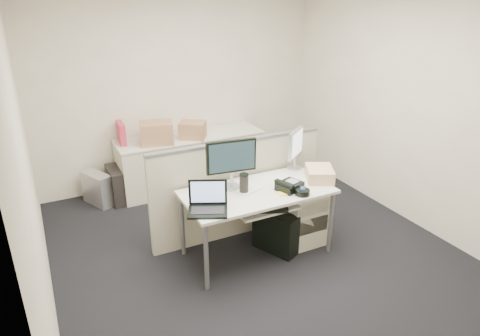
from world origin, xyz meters
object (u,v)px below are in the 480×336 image
monitor_main (231,164)px  desk_phone (290,186)px  desk (257,196)px  laptop (207,199)px

monitor_main → desk_phone: 0.63m
desk → desk_phone: (0.30, -0.12, 0.10)m
desk → monitor_main: size_ratio=2.94×
laptop → monitor_main: bearing=66.8°
monitor_main → desk_phone: monitor_main is taller
desk → laptop: laptop is taller
desk → laptop: bearing=-162.4°
desk → monitor_main: 0.42m
desk → laptop: 0.68m
laptop → desk_phone: laptop is taller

